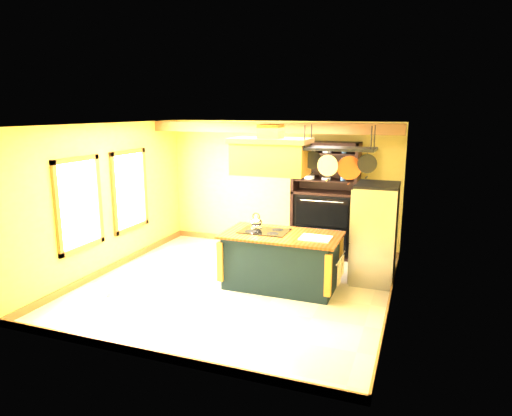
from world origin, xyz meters
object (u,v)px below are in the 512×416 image
Objects in this scene: kitchen_island at (281,260)px; pot_rack at (339,155)px; range_hood at (271,154)px; refrigerator at (374,235)px; hutch at (325,212)px.

pot_rack is at bearing 0.42° from kitchen_island.
range_hood is at bearing -179.84° from pot_rack.
pot_rack reaches higher than refrigerator.
pot_rack is 0.50× the size of hutch.
kitchen_island is at bearing -179.85° from pot_rack.
pot_rack reaches higher than kitchen_island.
hutch is (0.51, 1.99, -1.33)m from range_hood.
refrigerator is at bearing -46.63° from hutch.
range_hood is at bearing -179.52° from kitchen_island.
pot_rack reaches higher than hutch.
pot_rack is (1.10, 0.00, 0.03)m from range_hood.
kitchen_island is 1.77m from range_hood.
range_hood and pot_rack have the same top height.
range_hood is 1.10m from pot_rack.
kitchen_island is 1.54× the size of range_hood.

